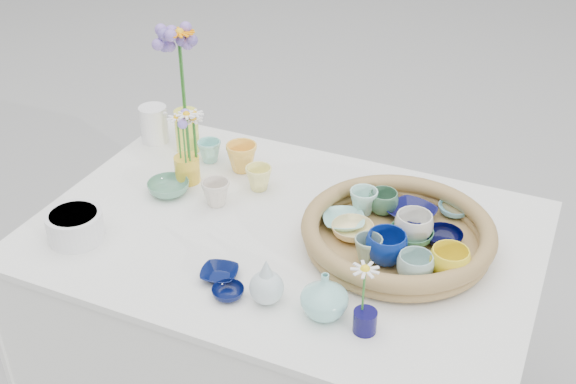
% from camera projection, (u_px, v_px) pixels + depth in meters
% --- Properties ---
extents(wicker_tray, '(0.47, 0.47, 0.08)m').
position_uv_depth(wicker_tray, '(398.00, 234.00, 1.76)').
color(wicker_tray, olive).
rests_on(wicker_tray, display_table).
extents(tray_ceramic_0, '(0.15, 0.15, 0.03)m').
position_uv_depth(tray_ceramic_0, '(412.00, 213.00, 1.85)').
color(tray_ceramic_0, '#0A0B3B').
rests_on(tray_ceramic_0, wicker_tray).
extents(tray_ceramic_1, '(0.10, 0.10, 0.03)m').
position_uv_depth(tray_ceramic_1, '(443.00, 238.00, 1.75)').
color(tray_ceramic_1, black).
rests_on(tray_ceramic_1, wicker_tray).
extents(tray_ceramic_2, '(0.11, 0.11, 0.07)m').
position_uv_depth(tray_ceramic_2, '(449.00, 263.00, 1.63)').
color(tray_ceramic_2, yellow).
rests_on(tray_ceramic_2, wicker_tray).
extents(tray_ceramic_3, '(0.14, 0.14, 0.03)m').
position_uv_depth(tray_ceramic_3, '(411.00, 236.00, 1.76)').
color(tray_ceramic_3, '#459868').
rests_on(tray_ceramic_3, wicker_tray).
extents(tray_ceramic_4, '(0.09, 0.09, 0.06)m').
position_uv_depth(tray_ceramic_4, '(368.00, 249.00, 1.69)').
color(tray_ceramic_4, '#8BAD91').
rests_on(tray_ceramic_4, wicker_tray).
extents(tray_ceramic_5, '(0.14, 0.14, 0.03)m').
position_uv_depth(tray_ceramic_5, '(344.00, 221.00, 1.82)').
color(tray_ceramic_5, '#94DBD7').
rests_on(tray_ceramic_5, wicker_tray).
extents(tray_ceramic_6, '(0.08, 0.08, 0.07)m').
position_uv_depth(tray_ceramic_6, '(363.00, 202.00, 1.86)').
color(tray_ceramic_6, '#ADE3D6').
rests_on(tray_ceramic_6, wicker_tray).
extents(tray_ceramic_7, '(0.12, 0.12, 0.07)m').
position_uv_depth(tray_ceramic_7, '(413.00, 227.00, 1.75)').
color(tray_ceramic_7, silver).
rests_on(tray_ceramic_7, wicker_tray).
extents(tray_ceramic_8, '(0.11, 0.11, 0.03)m').
position_uv_depth(tray_ceramic_8, '(454.00, 209.00, 1.86)').
color(tray_ceramic_8, '#77C8E9').
rests_on(tray_ceramic_8, wicker_tray).
extents(tray_ceramic_9, '(0.12, 0.12, 0.08)m').
position_uv_depth(tray_ceramic_9, '(386.00, 248.00, 1.68)').
color(tray_ceramic_9, navy).
rests_on(tray_ceramic_9, wicker_tray).
extents(tray_ceramic_10, '(0.12, 0.12, 0.03)m').
position_uv_depth(tray_ceramic_10, '(352.00, 231.00, 1.78)').
color(tray_ceramic_10, '#FFDD95').
rests_on(tray_ceramic_10, wicker_tray).
extents(tray_ceramic_11, '(0.10, 0.10, 0.07)m').
position_uv_depth(tray_ceramic_11, '(415.00, 267.00, 1.63)').
color(tray_ceramic_11, '#8FB4B0').
rests_on(tray_ceramic_11, wicker_tray).
extents(tray_ceramic_12, '(0.10, 0.10, 0.06)m').
position_uv_depth(tray_ceramic_12, '(383.00, 202.00, 1.86)').
color(tray_ceramic_12, '#406E4F').
rests_on(tray_ceramic_12, wicker_tray).
extents(loose_ceramic_0, '(0.10, 0.10, 0.08)m').
position_uv_depth(loose_ceramic_0, '(242.00, 157.00, 2.07)').
color(loose_ceramic_0, '#FFC048').
rests_on(loose_ceramic_0, display_table).
extents(loose_ceramic_1, '(0.08, 0.08, 0.07)m').
position_uv_depth(loose_ceramic_1, '(259.00, 178.00, 1.99)').
color(loose_ceramic_1, '#F5EC80').
rests_on(loose_ceramic_1, display_table).
extents(loose_ceramic_2, '(0.12, 0.12, 0.04)m').
position_uv_depth(loose_ceramic_2, '(169.00, 188.00, 1.98)').
color(loose_ceramic_2, '#568C6F').
rests_on(loose_ceramic_2, display_table).
extents(loose_ceramic_3, '(0.08, 0.08, 0.07)m').
position_uv_depth(loose_ceramic_3, '(216.00, 193.00, 1.92)').
color(loose_ceramic_3, beige).
rests_on(loose_ceramic_3, display_table).
extents(loose_ceramic_4, '(0.10, 0.10, 0.02)m').
position_uv_depth(loose_ceramic_4, '(220.00, 274.00, 1.67)').
color(loose_ceramic_4, '#060F3D').
rests_on(loose_ceramic_4, display_table).
extents(loose_ceramic_5, '(0.08, 0.08, 0.06)m').
position_uv_depth(loose_ceramic_5, '(210.00, 151.00, 2.12)').
color(loose_ceramic_5, '#8AD7CD').
rests_on(loose_ceramic_5, display_table).
extents(loose_ceramic_6, '(0.09, 0.09, 0.02)m').
position_uv_depth(loose_ceramic_6, '(228.00, 293.00, 1.61)').
color(loose_ceramic_6, '#060D36').
rests_on(loose_ceramic_6, display_table).
extents(fluted_bowl, '(0.18, 0.18, 0.07)m').
position_uv_depth(fluted_bowl, '(75.00, 226.00, 1.79)').
color(fluted_bowl, silver).
rests_on(fluted_bowl, display_table).
extents(bud_vase_paleblue, '(0.08, 0.08, 0.12)m').
position_uv_depth(bud_vase_paleblue, '(266.00, 280.00, 1.57)').
color(bud_vase_paleblue, silver).
rests_on(bud_vase_paleblue, display_table).
extents(bud_vase_seafoam, '(0.14, 0.14, 0.11)m').
position_uv_depth(bud_vase_seafoam, '(325.00, 295.00, 1.54)').
color(bud_vase_seafoam, '#8AD1C8').
rests_on(bud_vase_seafoam, display_table).
extents(bud_vase_cobalt, '(0.06, 0.06, 0.05)m').
position_uv_depth(bud_vase_cobalt, '(365.00, 321.00, 1.51)').
color(bud_vase_cobalt, '#0D0A40').
rests_on(bud_vase_cobalt, display_table).
extents(single_daisy, '(0.08, 0.08, 0.13)m').
position_uv_depth(single_daisy, '(364.00, 290.00, 1.48)').
color(single_daisy, white).
rests_on(single_daisy, bud_vase_cobalt).
extents(tall_vase_yellow, '(0.07, 0.07, 0.13)m').
position_uv_depth(tall_vase_yellow, '(187.00, 131.00, 2.16)').
color(tall_vase_yellow, '#ECED49').
rests_on(tall_vase_yellow, display_table).
extents(gerbera, '(0.13, 0.13, 0.26)m').
position_uv_depth(gerbera, '(183.00, 73.00, 2.06)').
color(gerbera, '#FF8900').
rests_on(gerbera, tall_vase_yellow).
extents(hydrangea, '(0.10, 0.10, 0.30)m').
position_uv_depth(hydrangea, '(181.00, 76.00, 2.08)').
color(hydrangea, '#6451A1').
rests_on(hydrangea, tall_vase_yellow).
extents(white_pitcher, '(0.14, 0.12, 0.11)m').
position_uv_depth(white_pitcher, '(154.00, 124.00, 2.22)').
color(white_pitcher, white).
rests_on(white_pitcher, display_table).
extents(daisy_cup, '(0.09, 0.09, 0.08)m').
position_uv_depth(daisy_cup, '(187.00, 169.00, 2.02)').
color(daisy_cup, yellow).
rests_on(daisy_cup, display_table).
extents(daisy_posy, '(0.11, 0.11, 0.17)m').
position_uv_depth(daisy_posy, '(185.00, 131.00, 1.95)').
color(daisy_posy, white).
rests_on(daisy_posy, daisy_cup).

